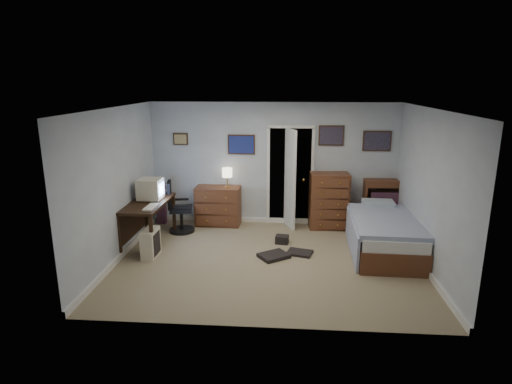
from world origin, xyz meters
TOP-DOWN VIEW (x-y plane):
  - floor at (0.00, 0.00)m, footprint 5.00×4.00m
  - computer_desk at (-2.30, 0.58)m, footprint 0.68×1.41m
  - crt_monitor at (-2.18, 0.72)m, footprint 0.43×0.40m
  - keyboard at (-2.02, 0.22)m, footprint 0.17×0.43m
  - pc_tower at (-2.00, 0.02)m, footprint 0.23×0.46m
  - office_chair at (-1.83, 1.28)m, footprint 0.58×0.58m
  - media_stack at (-2.32, 1.78)m, footprint 0.17×0.17m
  - low_dresser at (-1.12, 1.77)m, footprint 0.93×0.49m
  - table_lamp at (-0.92, 1.77)m, footprint 0.21×0.21m
  - doorway at (0.35, 2.27)m, footprint 0.96×1.12m
  - tall_dresser at (1.14, 1.75)m, footprint 0.79×0.50m
  - headboard_bookcase at (2.39, 1.86)m, footprint 1.11×0.32m
  - bed at (1.98, 0.57)m, footprint 1.21×2.15m
  - wall_posters at (0.57, 1.98)m, footprint 4.38×0.04m
  - floor_clutter at (0.23, 0.37)m, footprint 0.99×1.07m

SIDE VIEW (x-z plane):
  - floor at x=0.00m, z-range -0.02..0.00m
  - floor_clutter at x=0.23m, z-range -0.03..0.11m
  - pc_tower at x=-2.00m, z-range 0.00..0.48m
  - bed at x=1.98m, z-range -0.02..0.67m
  - office_chair at x=-1.83m, z-range -0.12..0.91m
  - low_dresser at x=-1.12m, z-range 0.00..0.81m
  - media_stack at x=-2.32m, z-range 0.00..0.85m
  - headboard_bookcase at x=2.39m, z-range 0.03..1.02m
  - tall_dresser at x=1.14m, z-range 0.00..1.13m
  - computer_desk at x=-2.30m, z-range 0.22..1.02m
  - keyboard at x=-2.02m, z-range 0.81..0.83m
  - doorway at x=0.35m, z-range -0.02..2.03m
  - crt_monitor at x=-2.18m, z-range 0.81..1.20m
  - table_lamp at x=-0.92m, z-range 0.90..1.29m
  - wall_posters at x=0.57m, z-range 1.45..2.05m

